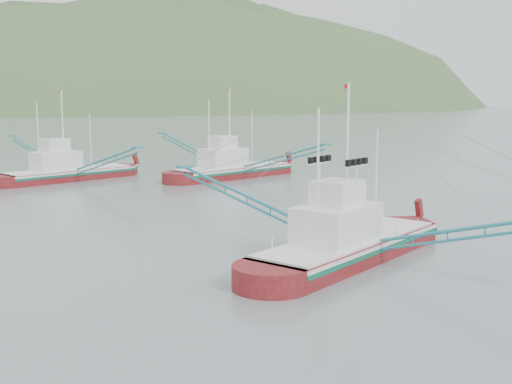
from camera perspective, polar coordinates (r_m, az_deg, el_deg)
ground at (r=40.68m, az=4.99°, el=-5.47°), size 1200.00×1200.00×0.00m
main_boat at (r=39.02m, az=8.26°, el=-2.88°), size 16.12×27.66×11.42m
bg_boat_far at (r=78.74m, az=-16.46°, el=2.38°), size 15.96×27.81×11.35m
bg_boat_right at (r=78.21m, az=-2.17°, el=2.65°), size 16.47×28.89×11.76m
headland_right at (r=531.24m, az=-5.94°, el=7.38°), size 684.00×432.00×306.00m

